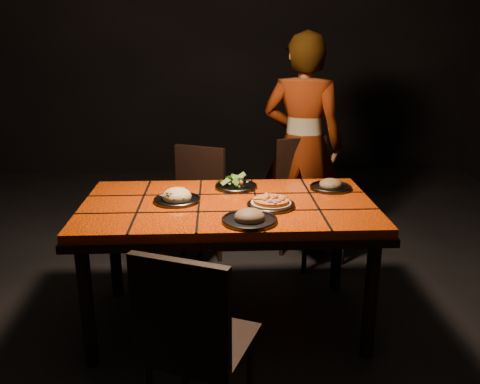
{
  "coord_description": "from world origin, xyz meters",
  "views": [
    {
      "loc": [
        -0.06,
        -2.66,
        1.64
      ],
      "look_at": [
        0.06,
        -0.04,
        0.82
      ],
      "focal_mm": 38.0,
      "sensor_mm": 36.0,
      "label": 1
    }
  ],
  "objects_px": {
    "chair_far_right": "(308,191)",
    "plate_pizza": "(271,204)",
    "chair_near": "(192,337)",
    "chair_far_left": "(195,199)",
    "diner": "(302,145)",
    "plate_pasta": "(177,198)",
    "dining_table": "(228,216)"
  },
  "relations": [
    {
      "from": "dining_table",
      "to": "chair_far_left",
      "type": "bearing_deg",
      "value": 104.7
    },
    {
      "from": "diner",
      "to": "plate_pasta",
      "type": "height_order",
      "value": "diner"
    },
    {
      "from": "chair_far_right",
      "to": "plate_pasta",
      "type": "relative_size",
      "value": 3.5
    },
    {
      "from": "chair_near",
      "to": "chair_far_right",
      "type": "distance_m",
      "value": 2.0
    },
    {
      "from": "chair_near",
      "to": "chair_far_left",
      "type": "distance_m",
      "value": 1.77
    },
    {
      "from": "chair_near",
      "to": "diner",
      "type": "relative_size",
      "value": 0.53
    },
    {
      "from": "chair_far_right",
      "to": "plate_pizza",
      "type": "distance_m",
      "value": 1.11
    },
    {
      "from": "chair_near",
      "to": "plate_pasta",
      "type": "relative_size",
      "value": 3.39
    },
    {
      "from": "plate_pasta",
      "to": "chair_far_right",
      "type": "bearing_deg",
      "value": 44.94
    },
    {
      "from": "dining_table",
      "to": "chair_far_left",
      "type": "relative_size",
      "value": 1.87
    },
    {
      "from": "plate_pizza",
      "to": "plate_pasta",
      "type": "distance_m",
      "value": 0.52
    },
    {
      "from": "chair_far_right",
      "to": "plate_pizza",
      "type": "height_order",
      "value": "chair_far_right"
    },
    {
      "from": "chair_far_left",
      "to": "chair_far_right",
      "type": "xyz_separation_m",
      "value": [
        0.84,
        0.08,
        0.02
      ]
    },
    {
      "from": "plate_pizza",
      "to": "chair_far_right",
      "type": "bearing_deg",
      "value": 69.05
    },
    {
      "from": "chair_far_left",
      "to": "diner",
      "type": "relative_size",
      "value": 0.52
    },
    {
      "from": "diner",
      "to": "plate_pasta",
      "type": "bearing_deg",
      "value": 69.58
    },
    {
      "from": "diner",
      "to": "plate_pasta",
      "type": "xyz_separation_m",
      "value": [
        -0.87,
        -1.05,
        -0.06
      ]
    },
    {
      "from": "chair_far_right",
      "to": "diner",
      "type": "height_order",
      "value": "diner"
    },
    {
      "from": "chair_far_left",
      "to": "diner",
      "type": "bearing_deg",
      "value": 40.99
    },
    {
      "from": "chair_near",
      "to": "diner",
      "type": "xyz_separation_m",
      "value": [
        0.76,
        2.0,
        0.33
      ]
    },
    {
      "from": "plate_pizza",
      "to": "plate_pasta",
      "type": "height_order",
      "value": "plate_pasta"
    },
    {
      "from": "dining_table",
      "to": "plate_pizza",
      "type": "xyz_separation_m",
      "value": [
        0.23,
        -0.09,
        0.1
      ]
    },
    {
      "from": "dining_table",
      "to": "plate_pasta",
      "type": "bearing_deg",
      "value": 174.16
    },
    {
      "from": "chair_near",
      "to": "chair_far_left",
      "type": "height_order",
      "value": "chair_near"
    },
    {
      "from": "dining_table",
      "to": "chair_far_right",
      "type": "height_order",
      "value": "chair_far_right"
    },
    {
      "from": "plate_pizza",
      "to": "chair_near",
      "type": "bearing_deg",
      "value": -115.24
    },
    {
      "from": "chair_far_left",
      "to": "plate_pizza",
      "type": "xyz_separation_m",
      "value": [
        0.45,
        -0.93,
        0.27
      ]
    },
    {
      "from": "chair_far_left",
      "to": "plate_pizza",
      "type": "relative_size",
      "value": 3.33
    },
    {
      "from": "dining_table",
      "to": "chair_far_right",
      "type": "xyz_separation_m",
      "value": [
        0.62,
        0.93,
        -0.15
      ]
    },
    {
      "from": "chair_far_left",
      "to": "plate_pasta",
      "type": "bearing_deg",
      "value": -69.25
    },
    {
      "from": "chair_far_left",
      "to": "diner",
      "type": "distance_m",
      "value": 0.91
    },
    {
      "from": "diner",
      "to": "dining_table",
      "type": "bearing_deg",
      "value": 80.62
    }
  ]
}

